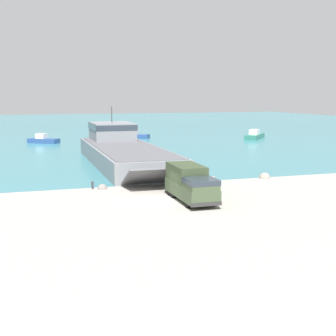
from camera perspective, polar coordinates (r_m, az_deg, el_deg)
The scene contains 12 objects.
ground_plane at distance 40.51m, azimuth -1.40°, elevation -3.95°, with size 240.00×240.00×0.00m, color #9E998E.
water_surface at distance 135.85m, azimuth -13.04°, elevation 4.88°, with size 240.00×180.00×0.01m, color teal.
landing_craft at distance 63.06m, azimuth -5.55°, elevation 2.26°, with size 8.68×33.12×7.31m.
military_truck at distance 40.03m, azimuth 2.79°, elevation -1.86°, with size 2.64×7.36×2.98m.
soldier_on_ramp at distance 42.49m, azimuth 5.56°, elevation -1.96°, with size 0.49×0.36×1.77m.
moored_boat_a at distance 98.91m, azimuth -4.59°, elevation 3.99°, with size 8.32×6.29×1.71m.
moored_boat_b at distance 98.80m, azimuth 10.52°, elevation 3.91°, with size 7.24×7.85×1.97m.
moored_boat_c at distance 91.46m, azimuth -14.97°, elevation 3.33°, with size 6.06×5.18×1.79m.
mooring_bollard at distance 45.80m, azimuth -9.20°, elevation -2.02°, with size 0.24×0.24×0.77m.
cargo_crate at distance 40.65m, azimuth 6.08°, elevation -3.56°, with size 0.53×0.64×0.53m, color #3D4C33.
shoreline_rock_a at distance 52.12m, azimuth 11.68°, elevation -1.23°, with size 1.25×1.25×1.25m, color gray.
shoreline_rock_b at distance 45.74m, azimuth -8.00°, elevation -2.54°, with size 0.96×0.96×0.96m, color gray.
Camera 1 is at (-11.07, -37.91, 9.01)m, focal length 50.00 mm.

